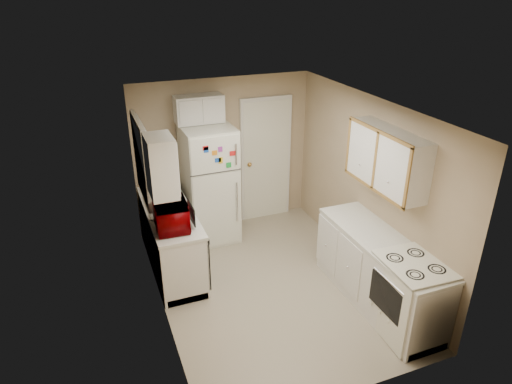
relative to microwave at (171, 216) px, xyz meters
name	(u,v)px	position (x,y,z in m)	size (l,w,h in m)	color
floor	(270,285)	(1.15, -0.43, -1.05)	(3.80, 3.80, 0.00)	#BEB196
ceiling	(272,108)	(1.15, -0.43, 1.35)	(3.80, 3.80, 0.00)	white
wall_left	(156,225)	(-0.25, -0.43, 0.15)	(3.80, 3.80, 0.00)	tan
wall_right	(368,187)	(2.55, -0.43, 0.15)	(3.80, 3.80, 0.00)	tan
wall_back	(224,154)	(1.15, 1.47, 0.15)	(2.80, 2.80, 0.00)	tan
wall_front	(356,295)	(1.15, -2.33, 0.15)	(2.80, 2.80, 0.00)	tan
left_counter	(171,239)	(0.05, 0.47, -0.60)	(0.60, 1.80, 0.90)	silver
dishwasher	(203,254)	(0.34, -0.13, -0.56)	(0.03, 0.58, 0.72)	black
sink	(167,208)	(0.05, 0.62, -0.19)	(0.54, 0.74, 0.16)	gray
microwave	(171,216)	(0.00, 0.00, 0.00)	(0.32, 0.58, 0.39)	#820003
soap_bottle	(158,189)	(0.00, 0.96, -0.05)	(0.10, 0.10, 0.22)	silver
window_blinds	(142,160)	(-0.21, 0.62, 0.55)	(0.10, 0.98, 1.08)	silver
upper_cabinet_left	(161,166)	(-0.10, -0.21, 0.75)	(0.30, 0.45, 0.70)	silver
refrigerator	(210,185)	(0.79, 1.07, -0.15)	(0.74, 0.72, 1.79)	white
cabinet_over_fridge	(199,109)	(0.75, 1.32, 0.95)	(0.70, 0.30, 0.40)	silver
interior_door	(266,160)	(1.85, 1.43, -0.03)	(0.86, 0.06, 2.08)	white
right_counter	(378,272)	(2.25, -1.23, -0.60)	(0.60, 2.00, 0.90)	silver
stove	(409,298)	(2.27, -1.79, -0.58)	(0.62, 0.77, 0.94)	white
upper_cabinet_right	(387,159)	(2.40, -0.93, 0.75)	(0.30, 1.20, 0.70)	silver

